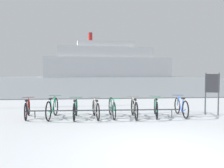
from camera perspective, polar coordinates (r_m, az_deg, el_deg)
The scene contains 12 objects.
ground at distance 58.26m, azimuth -3.50°, elevation 1.19°, with size 80.00×132.00×0.08m.
bike_rack at distance 8.34m, azimuth -1.95°, elevation -6.93°, with size 5.79×0.20×0.31m.
bicycle_0 at distance 8.82m, azimuth -21.32°, elevation -6.14°, with size 0.47×1.59×0.75m.
bicycle_1 at distance 8.52m, azimuth -15.37°, elevation -6.13°, with size 0.46×1.74×0.83m.
bicycle_2 at distance 8.26m, azimuth -9.59°, elevation -6.55°, with size 0.46×1.67×0.76m.
bicycle_3 at distance 8.23m, azimuth -4.26°, elevation -6.58°, with size 0.46×1.60×0.75m.
bicycle_4 at distance 8.35m, azimuth 0.00°, elevation -6.35°, with size 0.46×1.67×0.77m.
bicycle_5 at distance 8.30m, azimuth 5.85°, elevation -6.40°, with size 0.46×1.63×0.79m.
bicycle_6 at distance 8.64m, azimuth 11.41°, elevation -6.12°, with size 0.52×1.64×0.77m.
bicycle_7 at distance 9.03m, azimuth 17.65°, elevation -5.75°, with size 0.46×1.66×0.79m.
info_sign at distance 9.64m, azimuth 24.75°, elevation -0.69°, with size 0.54×0.19×1.71m.
ferry_ship at distance 92.55m, azimuth -1.15°, elevation 5.67°, with size 53.12×15.91×18.37m.
Camera 1 is at (-1.52, -4.31, 1.70)m, focal length 34.90 mm.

